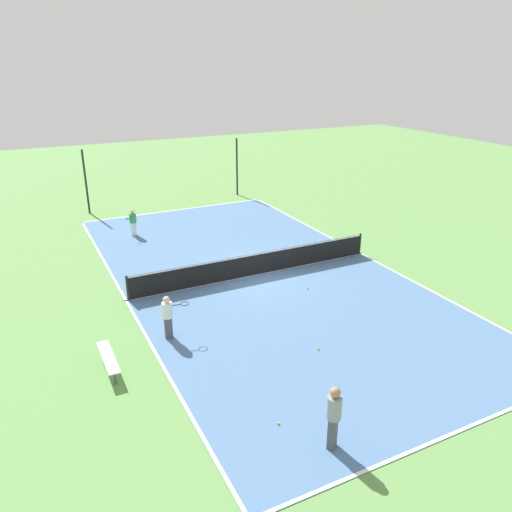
{
  "coord_description": "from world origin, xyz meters",
  "views": [
    {
      "loc": [
        -8.92,
        -17.95,
        8.88
      ],
      "look_at": [
        0.0,
        0.0,
        0.9
      ],
      "focal_mm": 35.0,
      "sensor_mm": 36.0,
      "label": 1
    }
  ],
  "objects_px": {
    "player_near_white": "(168,314)",
    "tennis_ball_near_net": "(278,423)",
    "player_baseline_gray": "(334,414)",
    "tennis_ball_left_sideline": "(318,349)",
    "tennis_net": "(256,263)",
    "player_far_green": "(133,221)",
    "tennis_ball_far_baseline": "(307,288)",
    "fence_post_back_left": "(86,182)",
    "bench": "(108,358)",
    "fence_post_back_right": "(237,167)"
  },
  "relations": [
    {
      "from": "player_near_white",
      "to": "tennis_ball_near_net",
      "type": "xyz_separation_m",
      "value": [
        1.23,
        -5.46,
        -0.84
      ]
    },
    {
      "from": "player_baseline_gray",
      "to": "tennis_ball_near_net",
      "type": "bearing_deg",
      "value": 80.37
    },
    {
      "from": "player_baseline_gray",
      "to": "tennis_ball_left_sideline",
      "type": "height_order",
      "value": "player_baseline_gray"
    },
    {
      "from": "tennis_net",
      "to": "player_far_green",
      "type": "xyz_separation_m",
      "value": [
        -3.53,
        7.58,
        0.27
      ]
    },
    {
      "from": "player_far_green",
      "to": "tennis_ball_far_baseline",
      "type": "bearing_deg",
      "value": 59.32
    },
    {
      "from": "tennis_ball_left_sideline",
      "to": "player_near_white",
      "type": "bearing_deg",
      "value": 144.79
    },
    {
      "from": "player_baseline_gray",
      "to": "fence_post_back_left",
      "type": "xyz_separation_m",
      "value": [
        -2.0,
        23.12,
        0.93
      ]
    },
    {
      "from": "bench",
      "to": "player_far_green",
      "type": "distance_m",
      "value": 12.51
    },
    {
      "from": "player_far_green",
      "to": "fence_post_back_left",
      "type": "distance_m",
      "value": 5.67
    },
    {
      "from": "tennis_ball_near_net",
      "to": "fence_post_back_right",
      "type": "height_order",
      "value": "fence_post_back_right"
    },
    {
      "from": "player_far_green",
      "to": "tennis_ball_far_baseline",
      "type": "height_order",
      "value": "player_far_green"
    },
    {
      "from": "player_near_white",
      "to": "tennis_ball_left_sideline",
      "type": "relative_size",
      "value": 22.71
    },
    {
      "from": "tennis_ball_left_sideline",
      "to": "bench",
      "type": "bearing_deg",
      "value": 162.8
    },
    {
      "from": "tennis_ball_left_sideline",
      "to": "fence_post_back_right",
      "type": "height_order",
      "value": "fence_post_back_right"
    },
    {
      "from": "tennis_ball_far_baseline",
      "to": "player_near_white",
      "type": "bearing_deg",
      "value": -169.52
    },
    {
      "from": "player_near_white",
      "to": "player_far_green",
      "type": "distance_m",
      "value": 11.1
    },
    {
      "from": "player_baseline_gray",
      "to": "tennis_ball_far_baseline",
      "type": "distance_m",
      "value": 9.0
    },
    {
      "from": "player_baseline_gray",
      "to": "fence_post_back_right",
      "type": "distance_m",
      "value": 24.47
    },
    {
      "from": "tennis_net",
      "to": "fence_post_back_left",
      "type": "height_order",
      "value": "fence_post_back_left"
    },
    {
      "from": "player_near_white",
      "to": "tennis_ball_near_net",
      "type": "distance_m",
      "value": 5.66
    },
    {
      "from": "bench",
      "to": "player_baseline_gray",
      "type": "relative_size",
      "value": 1.14
    },
    {
      "from": "player_far_green",
      "to": "fence_post_back_left",
      "type": "bearing_deg",
      "value": -131.4
    },
    {
      "from": "player_far_green",
      "to": "fence_post_back_right",
      "type": "xyz_separation_m",
      "value": [
        8.51,
        5.37,
        1.12
      ]
    },
    {
      "from": "player_baseline_gray",
      "to": "player_near_white",
      "type": "height_order",
      "value": "player_baseline_gray"
    },
    {
      "from": "player_baseline_gray",
      "to": "player_near_white",
      "type": "relative_size",
      "value": 1.12
    },
    {
      "from": "tennis_ball_far_baseline",
      "to": "fence_post_back_left",
      "type": "distance_m",
      "value": 16.55
    },
    {
      "from": "tennis_net",
      "to": "player_baseline_gray",
      "type": "height_order",
      "value": "player_baseline_gray"
    },
    {
      "from": "tennis_ball_near_net",
      "to": "fence_post_back_left",
      "type": "relative_size",
      "value": 0.02
    },
    {
      "from": "player_baseline_gray",
      "to": "tennis_ball_left_sideline",
      "type": "relative_size",
      "value": 25.46
    },
    {
      "from": "bench",
      "to": "fence_post_back_left",
      "type": "height_order",
      "value": "fence_post_back_left"
    },
    {
      "from": "bench",
      "to": "fence_post_back_left",
      "type": "xyz_separation_m",
      "value": [
        2.21,
        17.33,
        1.55
      ]
    },
    {
      "from": "tennis_ball_left_sideline",
      "to": "fence_post_back_left",
      "type": "distance_m",
      "value": 19.81
    },
    {
      "from": "tennis_ball_far_baseline",
      "to": "fence_post_back_left",
      "type": "height_order",
      "value": "fence_post_back_left"
    },
    {
      "from": "tennis_net",
      "to": "player_baseline_gray",
      "type": "bearing_deg",
      "value": -106.35
    },
    {
      "from": "tennis_ball_left_sideline",
      "to": "fence_post_back_right",
      "type": "xyz_separation_m",
      "value": [
        5.86,
        19.28,
        1.89
      ]
    },
    {
      "from": "tennis_ball_near_net",
      "to": "fence_post_back_right",
      "type": "xyz_separation_m",
      "value": [
        8.75,
        21.84,
        1.89
      ]
    },
    {
      "from": "player_baseline_gray",
      "to": "tennis_ball_near_net",
      "type": "xyz_separation_m",
      "value": [
        -0.78,
        1.28,
        -0.96
      ]
    },
    {
      "from": "tennis_net",
      "to": "player_baseline_gray",
      "type": "relative_size",
      "value": 6.52
    },
    {
      "from": "tennis_net",
      "to": "tennis_ball_left_sideline",
      "type": "relative_size",
      "value": 165.94
    },
    {
      "from": "tennis_net",
      "to": "player_far_green",
      "type": "distance_m",
      "value": 8.37
    },
    {
      "from": "tennis_net",
      "to": "bench",
      "type": "xyz_separation_m",
      "value": [
        -7.19,
        -4.38,
        -0.16
      ]
    },
    {
      "from": "player_near_white",
      "to": "bench",
      "type": "bearing_deg",
      "value": -149.88
    },
    {
      "from": "player_baseline_gray",
      "to": "tennis_ball_left_sideline",
      "type": "xyz_separation_m",
      "value": [
        2.1,
        3.83,
        -0.96
      ]
    },
    {
      "from": "player_far_green",
      "to": "tennis_ball_far_baseline",
      "type": "xyz_separation_m",
      "value": [
        4.77,
        -9.86,
        -0.77
      ]
    },
    {
      "from": "bench",
      "to": "tennis_ball_far_baseline",
      "type": "height_order",
      "value": "bench"
    },
    {
      "from": "tennis_ball_near_net",
      "to": "tennis_ball_far_baseline",
      "type": "height_order",
      "value": "same"
    },
    {
      "from": "tennis_net",
      "to": "tennis_ball_near_net",
      "type": "distance_m",
      "value": 9.66
    },
    {
      "from": "bench",
      "to": "tennis_ball_near_net",
      "type": "xyz_separation_m",
      "value": [
        3.42,
        -4.51,
        -0.34
      ]
    },
    {
      "from": "player_near_white",
      "to": "tennis_ball_left_sideline",
      "type": "bearing_deg",
      "value": -28.57
    },
    {
      "from": "bench",
      "to": "player_baseline_gray",
      "type": "bearing_deg",
      "value": -143.98
    }
  ]
}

